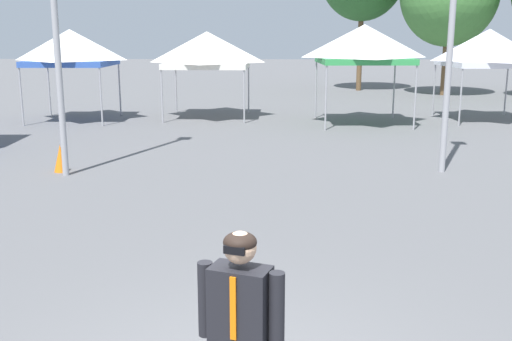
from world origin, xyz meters
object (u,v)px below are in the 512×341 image
(canopy_tent_behind_right, at_px, (364,44))
(traffic_cone_lot_center, at_px, (61,158))
(canopy_tent_left_of_center, at_px, (207,50))
(canopy_tent_far_left, at_px, (489,48))
(canopy_tent_far_right, at_px, (70,48))
(person_foreground, at_px, (241,332))

(canopy_tent_behind_right, distance_m, traffic_cone_lot_center, 11.38)
(canopy_tent_left_of_center, bearing_deg, canopy_tent_far_left, -2.36)
(canopy_tent_far_right, distance_m, traffic_cone_lot_center, 8.96)
(person_foreground, bearing_deg, traffic_cone_lot_center, 116.37)
(canopy_tent_left_of_center, bearing_deg, canopy_tent_far_right, -168.79)
(canopy_tent_left_of_center, bearing_deg, traffic_cone_lot_center, -104.18)
(canopy_tent_behind_right, distance_m, person_foreground, 17.66)
(canopy_tent_far_right, relative_size, canopy_tent_behind_right, 0.95)
(canopy_tent_left_of_center, height_order, traffic_cone_lot_center, canopy_tent_left_of_center)
(canopy_tent_far_right, height_order, canopy_tent_behind_right, canopy_tent_behind_right)
(person_foreground, height_order, traffic_cone_lot_center, person_foreground)
(canopy_tent_left_of_center, relative_size, person_foreground, 1.78)
(traffic_cone_lot_center, bearing_deg, person_foreground, -63.63)
(person_foreground, bearing_deg, canopy_tent_far_left, 67.04)
(canopy_tent_far_left, height_order, person_foreground, canopy_tent_far_left)
(canopy_tent_far_right, distance_m, person_foreground, 19.20)
(canopy_tent_behind_right, distance_m, canopy_tent_far_left, 4.66)
(canopy_tent_far_right, distance_m, canopy_tent_left_of_center, 4.86)
(canopy_tent_far_right, height_order, canopy_tent_far_left, canopy_tent_far_left)
(traffic_cone_lot_center, bearing_deg, canopy_tent_behind_right, 44.80)
(canopy_tent_left_of_center, xyz_separation_m, person_foreground, (2.34, -18.71, -1.47))
(canopy_tent_far_right, bearing_deg, canopy_tent_behind_right, -2.71)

